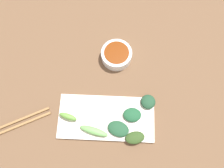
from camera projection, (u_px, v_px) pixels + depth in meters
name	position (u px, v px, depth m)	size (l,w,h in m)	color
tabletop	(115.00, 98.00, 0.86)	(2.10, 2.10, 0.02)	brown
sauce_bowl	(117.00, 55.00, 0.88)	(0.12, 0.12, 0.04)	white
serving_plate	(107.00, 118.00, 0.82)	(0.16, 0.34, 0.01)	silver
broccoli_leafy_0	(135.00, 138.00, 0.79)	(0.04, 0.07, 0.02)	#2E491E
broccoli_leafy_1	(133.00, 115.00, 0.81)	(0.05, 0.06, 0.02)	#1E5331
broccoli_leafy_2	(148.00, 102.00, 0.82)	(0.05, 0.05, 0.02)	#20462C
broccoli_stalk_3	(68.00, 117.00, 0.80)	(0.02, 0.06, 0.03)	#649E3F
broccoli_leafy_4	(119.00, 129.00, 0.80)	(0.05, 0.07, 0.02)	#204C2F
broccoli_stalk_5	(94.00, 131.00, 0.79)	(0.03, 0.10, 0.02)	#69A757
chopsticks	(19.00, 123.00, 0.82)	(0.12, 0.22, 0.01)	olive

